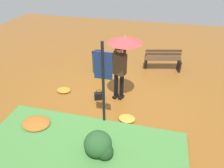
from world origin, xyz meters
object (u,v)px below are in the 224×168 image
at_px(park_bench, 163,59).
at_px(handbag, 99,96).
at_px(person_with_umbrella, 122,52).
at_px(info_sign_post, 103,75).
at_px(trash_bin, 98,62).

bearing_deg(park_bench, handbag, -125.32).
bearing_deg(park_bench, person_with_umbrella, -116.94).
xyz_separation_m(info_sign_post, park_bench, (1.40, 3.49, -1.04)).
distance_m(info_sign_post, park_bench, 3.90).
xyz_separation_m(park_bench, trash_bin, (-2.39, -0.85, 0.02)).
relative_size(person_with_umbrella, trash_bin, 2.45).
distance_m(person_with_umbrella, handbag, 1.59).
bearing_deg(person_with_umbrella, info_sign_post, -100.76).
xyz_separation_m(handbag, park_bench, (1.82, 2.57, 0.28)).
height_order(person_with_umbrella, info_sign_post, info_sign_post).
height_order(handbag, trash_bin, trash_bin).
bearing_deg(trash_bin, person_with_umbrella, -49.93).
bearing_deg(handbag, person_with_umbrella, 22.27).
bearing_deg(person_with_umbrella, handbag, -157.73).
xyz_separation_m(person_with_umbrella, trash_bin, (-1.22, 1.45, -1.13)).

